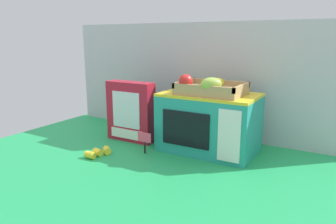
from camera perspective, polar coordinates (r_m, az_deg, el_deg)
name	(u,v)px	position (r m, az deg, el deg)	size (l,w,h in m)	color
ground_plane	(171,146)	(1.58, 0.46, -6.18)	(1.70, 1.70, 0.00)	#219E54
display_back_panel	(196,79)	(1.75, 5.00, 5.82)	(1.61, 0.03, 0.60)	#B7BABF
toy_microwave	(209,122)	(1.50, 7.34, -1.86)	(0.44, 0.28, 0.27)	teal
food_groups_crate	(209,88)	(1.45, 7.40, 4.22)	(0.29, 0.24, 0.09)	tan
cookie_set_box	(131,112)	(1.65, -6.71, 0.08)	(0.26, 0.08, 0.31)	#B2192D
price_sign	(145,140)	(1.48, -4.23, -4.96)	(0.07, 0.01, 0.10)	black
loose_toy_banana	(98,152)	(1.49, -12.34, -7.08)	(0.07, 0.13, 0.03)	yellow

